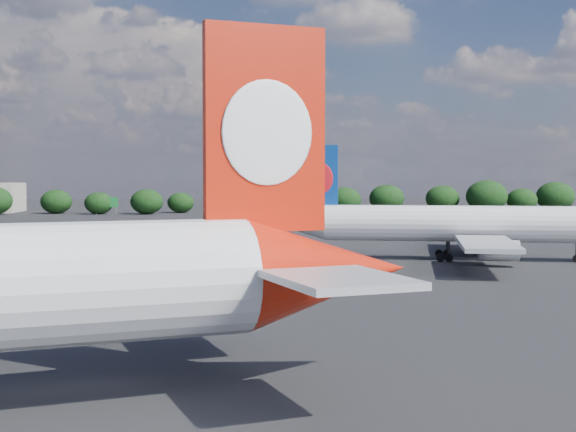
{
  "coord_description": "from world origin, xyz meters",
  "views": [
    {
      "loc": [
        12.13,
        -35.17,
        10.48
      ],
      "look_at": [
        16.0,
        12.0,
        8.0
      ],
      "focal_mm": 50.0,
      "sensor_mm": 36.0,
      "label": 1
    }
  ],
  "objects": [
    {
      "name": "horizon_treeline",
      "position": [
        23.69,
        180.5,
        3.54
      ],
      "size": [
        207.48,
        15.88,
        8.83
      ],
      "color": "black",
      "rests_on": "ground"
    },
    {
      "name": "ground",
      "position": [
        0.0,
        60.0,
        0.0
      ],
      "size": [
        500.0,
        500.0,
        0.0
      ],
      "primitive_type": "plane",
      "color": "black",
      "rests_on": "ground"
    },
    {
      "name": "china_southern_airliner",
      "position": [
        39.9,
        60.53,
        4.29
      ],
      "size": [
        42.88,
        41.03,
        14.1
      ],
      "color": "silver",
      "rests_on": "ground"
    },
    {
      "name": "billboard_yellow",
      "position": [
        12.0,
        182.0,
        3.87
      ],
      "size": [
        5.0,
        0.3,
        5.5
      ],
      "color": "gold",
      "rests_on": "ground"
    },
    {
      "name": "highway_sign",
      "position": [
        -18.0,
        176.0,
        3.13
      ],
      "size": [
        6.0,
        0.3,
        4.5
      ],
      "color": "#136025",
      "rests_on": "ground"
    }
  ]
}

